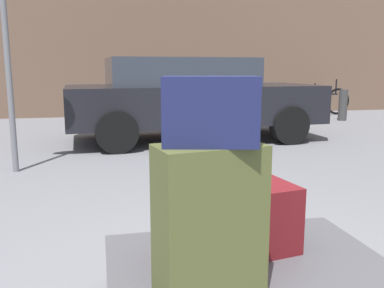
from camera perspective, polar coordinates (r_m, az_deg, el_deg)
name	(u,v)px	position (r m, az deg, el deg)	size (l,w,h in m)	color
luggage_cart	(245,271)	(2.14, 7.31, -16.91)	(1.32, 0.86, 0.34)	#4C4C51
suitcase_olive_rear_right	(209,223)	(1.65, 2.38, -10.83)	(0.41, 0.22, 0.62)	#4C5128
duffel_bag_maroon_stacked_top	(235,219)	(2.11, 5.94, -10.25)	(0.59, 0.33, 0.34)	maroon
duffel_bag_navy_topmost_pile	(210,111)	(1.55, 2.50, 4.55)	(0.35, 0.19, 0.26)	#191E47
parked_car	(190,97)	(7.29, -0.26, 6.50)	(4.38, 2.09, 1.42)	black
bicycle_leaning	(321,101)	(11.81, 17.25, 5.62)	(1.76, 0.15, 0.96)	black
bollard_kerb_near	(243,107)	(9.61, 7.03, 5.03)	(0.20, 0.20, 0.75)	#383838
bollard_kerb_mid	(298,106)	(10.15, 14.31, 5.07)	(0.20, 0.20, 0.75)	#383838
bollard_kerb_far	(343,105)	(10.73, 19.99, 5.04)	(0.20, 0.20, 0.75)	#383838
no_parking_sign	(6,40)	(5.42, -24.16, 12.90)	(0.50, 0.07, 2.56)	slate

